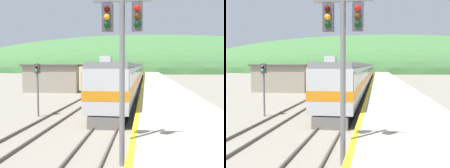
# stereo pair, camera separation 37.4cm
# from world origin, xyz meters

# --- Properties ---
(track_main) EXTENTS (1.52, 180.00, 0.16)m
(track_main) POSITION_xyz_m (0.00, 70.00, 0.08)
(track_main) COLOR #4C443D
(track_main) RESTS_ON ground
(track_siding) EXTENTS (1.52, 180.00, 0.16)m
(track_siding) POSITION_xyz_m (-4.05, 70.00, 0.08)
(track_siding) COLOR #4C443D
(track_siding) RESTS_ON ground
(platform) EXTENTS (5.56, 140.00, 0.97)m
(platform) POSITION_xyz_m (4.55, 50.00, 0.48)
(platform) COLOR #B2A893
(platform) RESTS_ON ground
(distant_hills) EXTENTS (238.61, 107.38, 42.32)m
(distant_hills) POSITION_xyz_m (0.00, 155.62, 0.00)
(distant_hills) COLOR #3D6B38
(distant_hills) RESTS_ON ground
(station_shed) EXTENTS (8.21, 6.40, 3.92)m
(station_shed) POSITION_xyz_m (-10.78, 32.89, 1.98)
(station_shed) COLOR gray
(station_shed) RESTS_ON ground
(express_train_lead_car) EXTENTS (2.85, 20.17, 4.39)m
(express_train_lead_car) POSITION_xyz_m (0.00, 20.51, 2.21)
(express_train_lead_car) COLOR black
(express_train_lead_car) RESTS_ON ground
(carriage_second) EXTENTS (2.84, 21.11, 4.03)m
(carriage_second) POSITION_xyz_m (0.00, 42.26, 2.19)
(carriage_second) COLOR black
(carriage_second) RESTS_ON ground
(carriage_third) EXTENTS (2.84, 21.11, 4.03)m
(carriage_third) POSITION_xyz_m (0.00, 64.24, 2.19)
(carriage_third) COLOR black
(carriage_third) RESTS_ON ground
(carriage_fourth) EXTENTS (2.84, 21.11, 4.03)m
(carriage_fourth) POSITION_xyz_m (0.00, 86.23, 2.19)
(carriage_fourth) COLOR black
(carriage_fourth) RESTS_ON ground
(siding_train) EXTENTS (2.90, 36.76, 3.66)m
(siding_train) POSITION_xyz_m (-4.05, 44.25, 1.89)
(siding_train) COLOR black
(siding_train) RESTS_ON ground
(signal_mast_main) EXTENTS (2.20, 0.42, 7.12)m
(signal_mast_main) POSITION_xyz_m (1.49, 5.37, 4.66)
(signal_mast_main) COLOR slate
(signal_mast_main) RESTS_ON ground
(signal_post_siding) EXTENTS (0.36, 0.42, 3.99)m
(signal_post_siding) POSITION_xyz_m (-5.60, 14.10, 2.86)
(signal_post_siding) COLOR slate
(signal_post_siding) RESTS_ON ground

